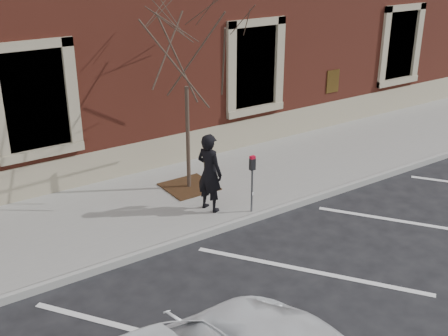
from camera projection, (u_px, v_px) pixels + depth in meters
ground at (240, 224)px, 12.00m from camera, size 120.00×120.00×0.00m
sidewalk_near at (197, 193)px, 13.31m from camera, size 40.00×3.50×0.15m
curb_near at (241, 222)px, 11.93m from camera, size 40.00×0.12×0.15m
parking_stripes at (310, 271)px, 10.32m from camera, size 28.00×4.40×0.01m
building_civic at (87, 0)px, 16.39m from camera, size 40.00×8.62×8.00m
man at (210, 173)px, 12.01m from camera, size 0.58×0.73×1.74m
parking_meter at (252, 173)px, 11.90m from camera, size 0.12×0.09×1.29m
tree_grate at (189, 187)px, 13.42m from camera, size 1.14×1.14×0.03m
sapling at (186, 56)px, 12.22m from camera, size 2.69×2.69×4.48m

